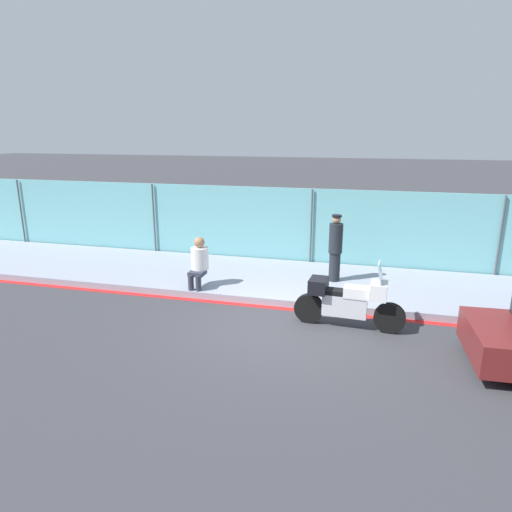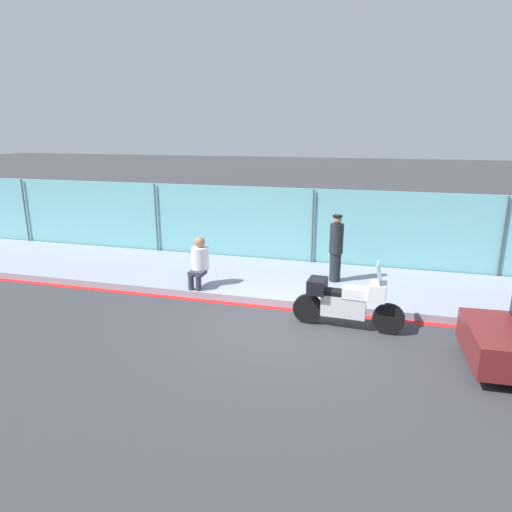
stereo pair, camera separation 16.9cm
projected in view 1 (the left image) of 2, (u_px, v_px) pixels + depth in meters
The scene contains 7 objects.
ground_plane at pixel (280, 327), 9.55m from camera, with size 120.00×120.00×0.00m, color #38383D.
sidewalk at pixel (301, 282), 12.10m from camera, with size 37.51×3.35×0.17m.
curb_paint_stripe at pixel (289, 309), 10.48m from camera, with size 37.51×0.18×0.01m.
storefront_fence at pixel (312, 228), 13.45m from camera, with size 35.64×0.17×2.34m.
motorcycle at pixel (348, 301), 9.38m from camera, with size 2.29×0.59×1.46m.
officer_standing at pixel (335, 247), 11.70m from camera, with size 0.35×0.35×1.74m.
person_seated_on_curb at pixel (199, 260), 11.33m from camera, with size 0.44×0.68×1.26m.
Camera 1 is at (1.73, -8.65, 3.99)m, focal length 32.00 mm.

